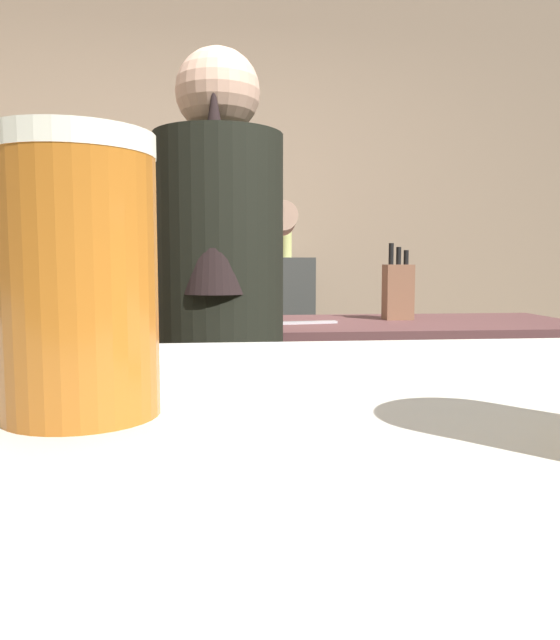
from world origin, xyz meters
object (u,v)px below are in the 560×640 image
at_px(knife_block, 398,291).
at_px(mixing_bowl, 158,318).
at_px(bottle_vinegar, 169,242).
at_px(bottle_olive_oil, 227,241).
at_px(chefs_knife, 303,323).
at_px(pint_glass_near, 78,277).
at_px(bartender, 220,322).
at_px(bottle_soy, 286,242).

xyz_separation_m(knife_block, mixing_bowl, (-0.85, -0.10, -0.08)).
relative_size(bottle_vinegar, bottle_olive_oil, 0.94).
height_order(chefs_knife, pint_glass_near, pint_glass_near).
bearing_deg(bottle_olive_oil, bartender, -91.44).
bearing_deg(bartender, bottle_olive_oil, 4.09).
bearing_deg(bottle_vinegar, mixing_bowl, -87.36).
bearing_deg(pint_glass_near, bottle_vinegar, 93.60).
distance_m(bartender, bottle_vinegar, 1.73).
height_order(bartender, bottle_soy, bartender).
bearing_deg(bottle_soy, knife_block, -75.45).
xyz_separation_m(bottle_vinegar, bottle_soy, (0.62, -0.05, -0.00)).
bearing_deg(mixing_bowl, chefs_knife, -3.16).
distance_m(bottle_vinegar, bottle_olive_oil, 0.31).
relative_size(knife_block, mixing_bowl, 1.62).
distance_m(pint_glass_near, bottle_vinegar, 2.97).
xyz_separation_m(bartender, bottle_vinegar, (-0.26, 1.68, 0.27)).
xyz_separation_m(bottle_olive_oil, bottle_soy, (0.32, -0.11, -0.01)).
xyz_separation_m(pint_glass_near, bottle_vinegar, (-0.19, 2.96, 0.12)).
height_order(knife_block, chefs_knife, knife_block).
xyz_separation_m(bartender, mixing_bowl, (-0.21, 0.43, -0.02)).
height_order(bartender, knife_block, bartender).
bearing_deg(pint_glass_near, bartender, 86.56).
relative_size(bartender, bottle_vinegar, 7.77).
distance_m(knife_block, bottle_soy, 1.16).
distance_m(knife_block, pint_glass_near, 1.95).
distance_m(knife_block, chefs_knife, 0.40).
relative_size(bartender, chefs_knife, 7.05).
relative_size(chefs_knife, bottle_olive_oil, 1.03).
bearing_deg(knife_block, bottle_olive_oil, 116.44).
bearing_deg(bottle_olive_oil, chefs_knife, -79.97).
bearing_deg(bottle_vinegar, bottle_soy, -4.64).
xyz_separation_m(bottle_vinegar, bottle_olive_oil, (0.31, 0.06, 0.01)).
bearing_deg(chefs_knife, bottle_soy, 77.86).
xyz_separation_m(knife_block, pint_glass_near, (-0.73, -1.81, 0.10)).
bearing_deg(bartender, bottle_soy, -6.97).
bearing_deg(chefs_knife, bottle_vinegar, 104.71).
bearing_deg(pint_glass_near, bottle_olive_oil, 87.71).
relative_size(knife_block, pint_glass_near, 1.85).
xyz_separation_m(pint_glass_near, bottle_soy, (0.44, 2.91, 0.12)).
distance_m(bartender, mixing_bowl, 0.48).
height_order(mixing_bowl, bottle_vinegar, bottle_vinegar).
relative_size(mixing_bowl, bottle_olive_oil, 0.74).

